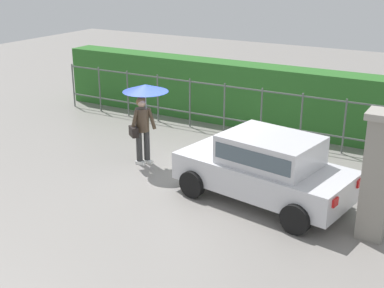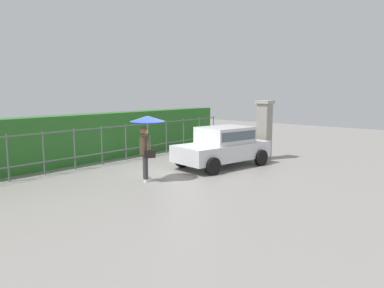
% 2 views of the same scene
% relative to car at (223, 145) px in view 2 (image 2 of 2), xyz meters
% --- Properties ---
extents(ground_plane, '(40.00, 40.00, 0.00)m').
position_rel_car_xyz_m(ground_plane, '(-2.18, 0.55, -0.80)').
color(ground_plane, gray).
extents(car, '(3.93, 2.35, 1.48)m').
position_rel_car_xyz_m(car, '(0.00, 0.00, 0.00)').
color(car, silver).
rests_on(car, ground).
extents(pedestrian, '(1.11, 1.11, 2.05)m').
position_rel_car_xyz_m(pedestrian, '(-3.41, 0.47, 0.75)').
color(pedestrian, '#333333').
rests_on(pedestrian, ground).
extents(gate_pillar, '(0.60, 0.60, 2.42)m').
position_rel_car_xyz_m(gate_pillar, '(2.29, -0.42, 0.44)').
color(gate_pillar, gray).
rests_on(gate_pillar, ground).
extents(fence_section, '(12.91, 0.05, 1.50)m').
position_rel_car_xyz_m(fence_section, '(-2.23, 3.68, 0.02)').
color(fence_section, '#59605B').
rests_on(fence_section, ground).
extents(hedge_row, '(13.86, 0.90, 1.90)m').
position_rel_car_xyz_m(hedge_row, '(-2.23, 4.73, 0.15)').
color(hedge_row, '#2D6B28').
rests_on(hedge_row, ground).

